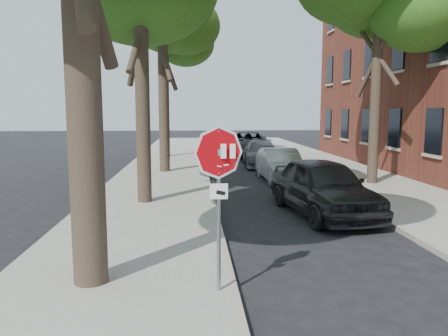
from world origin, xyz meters
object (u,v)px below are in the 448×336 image
object	(u,v)px
car_a	(323,187)
car_b	(280,165)
car_c	(261,154)
car_d	(248,144)
stop_sign	(219,176)
tree_far	(165,41)

from	to	relation	value
car_a	car_b	world-z (taller)	car_a
car_a	car_c	bearing A→B (deg)	82.55
car_a	car_d	bearing A→B (deg)	82.59
stop_sign	tree_far	world-z (taller)	tree_far
stop_sign	car_d	distance (m)	22.23
tree_far	car_c	bearing A→B (deg)	-40.81
car_a	car_d	size ratio (longest dim) A/B	0.84
car_b	car_d	xyz separation A→B (m)	(-0.01, 10.51, 0.10)
car_c	tree_far	bearing A→B (deg)	142.43
car_b	tree_far	bearing A→B (deg)	117.26
car_b	stop_sign	bearing A→B (deg)	-107.60
tree_far	car_a	bearing A→B (deg)	-71.32
car_b	car_c	xyz separation A→B (m)	(0.00, 5.10, -0.02)
car_b	car_d	world-z (taller)	car_d
tree_far	car_b	distance (m)	12.84
stop_sign	car_c	distance (m)	16.92
stop_sign	car_d	size ratio (longest dim) A/B	0.46
stop_sign	car_c	size ratio (longest dim) A/B	0.57
stop_sign	car_d	bearing A→B (deg)	81.49
tree_far	car_a	xyz separation A→B (m)	(5.32, -15.74, -6.40)
car_c	car_a	bearing A→B (deg)	-86.77
tree_far	car_c	distance (m)	9.61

